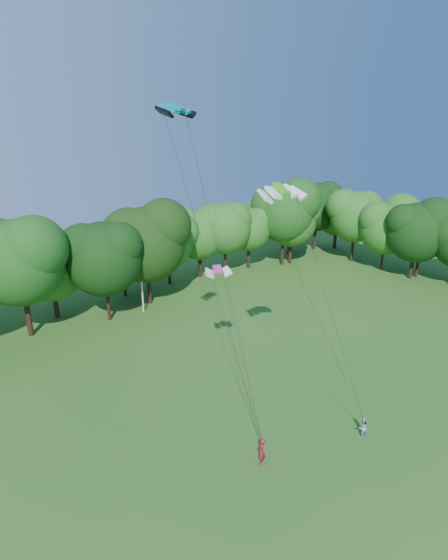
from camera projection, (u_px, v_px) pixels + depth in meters
ground at (345, 539)px, 23.19m from camera, size 160.00×160.00×0.00m
utility_pole at (141, 280)px, 49.47m from camera, size 1.41×0.67×7.53m
kite_flyer_left at (262, 451)px, 27.98m from camera, size 0.84×0.75×1.92m
kite_flyer_right at (362, 427)px, 30.51m from camera, size 0.80×0.65×1.52m
kite_teal at (175, 107)px, 23.90m from camera, size 2.70×1.90×0.49m
kite_green at (281, 189)px, 26.41m from camera, size 3.09×1.74×0.65m
kite_pink at (218, 269)px, 32.35m from camera, size 2.16×1.60×0.47m
tree_back_center at (146, 231)px, 50.21m from camera, size 9.84×9.84×14.31m
tree_back_east at (292, 217)px, 65.54m from camera, size 7.97×7.97×11.60m
tree_flank_east at (423, 232)px, 59.76m from camera, size 7.20×7.20×10.47m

